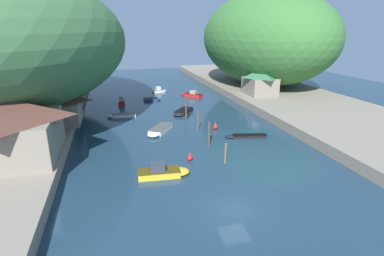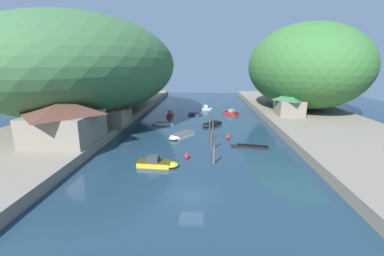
% 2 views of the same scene
% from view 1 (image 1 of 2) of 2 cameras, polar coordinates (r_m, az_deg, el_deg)
% --- Properties ---
extents(water_surface, '(130.00, 130.00, 0.00)m').
position_cam_1_polar(water_surface, '(53.33, -4.39, 2.37)').
color(water_surface, '#1E384C').
rests_on(water_surface, ground).
extents(left_bank, '(22.00, 120.00, 1.42)m').
position_cam_1_polar(left_bank, '(55.01, -32.44, 0.73)').
color(left_bank, gray).
rests_on(left_bank, ground).
extents(right_bank, '(22.00, 120.00, 1.42)m').
position_cam_1_polar(right_bank, '(63.31, 19.77, 4.58)').
color(right_bank, gray).
rests_on(right_bank, ground).
extents(hillside_right, '(28.88, 40.43, 21.96)m').
position_cam_1_polar(hillside_right, '(77.17, 13.96, 16.24)').
color(hillside_right, '#387033').
rests_on(hillside_right, right_bank).
extents(waterfront_building, '(9.99, 10.84, 6.54)m').
position_cam_1_polar(waterfront_building, '(37.09, -31.53, 0.08)').
color(waterfront_building, gray).
rests_on(waterfront_building, left_bank).
extents(boathouse_shed, '(8.39, 7.33, 4.76)m').
position_cam_1_polar(boathouse_shed, '(48.12, -25.17, 3.64)').
color(boathouse_shed, gray).
rests_on(boathouse_shed, left_bank).
extents(right_bank_cottage, '(6.06, 7.01, 5.30)m').
position_cam_1_polar(right_bank_cottage, '(65.12, 12.85, 8.68)').
color(right_bank_cottage, gray).
rests_on(right_bank_cottage, right_bank).
extents(boat_red_skiff, '(4.60, 4.94, 1.39)m').
position_cam_1_polar(boat_red_skiff, '(68.37, -0.18, 6.41)').
color(boat_red_skiff, red).
rests_on(boat_red_skiff, water_surface).
extents(boat_mid_channel, '(5.56, 2.29, 1.47)m').
position_cam_1_polar(boat_mid_channel, '(31.86, -5.33, -8.30)').
color(boat_mid_channel, gold).
rests_on(boat_mid_channel, water_surface).
extents(boat_navy_launch, '(5.06, 1.69, 0.61)m').
position_cam_1_polar(boat_navy_launch, '(53.56, -13.40, 2.31)').
color(boat_navy_launch, white).
rests_on(boat_navy_launch, water_surface).
extents(boat_small_dinghy, '(3.72, 2.46, 1.36)m').
position_cam_1_polar(boat_small_dinghy, '(73.45, -6.14, 7.13)').
color(boat_small_dinghy, white).
rests_on(boat_small_dinghy, water_surface).
extents(boat_cabin_cruiser, '(1.52, 3.64, 1.71)m').
position_cam_1_polar(boat_cabin_cruiser, '(62.78, -13.21, 4.88)').
color(boat_cabin_cruiser, red).
rests_on(boat_cabin_cruiser, water_surface).
extents(boat_open_rowboat, '(6.09, 2.27, 0.41)m').
position_cam_1_polar(boat_open_rowboat, '(43.14, 9.96, -1.54)').
color(boat_open_rowboat, black).
rests_on(boat_open_rowboat, water_surface).
extents(boat_near_quay, '(3.67, 2.31, 0.49)m').
position_cam_1_polar(boat_near_quay, '(64.98, -7.51, 5.43)').
color(boat_near_quay, navy).
rests_on(boat_near_quay, water_surface).
extents(boat_white_cruiser, '(4.80, 5.50, 0.66)m').
position_cam_1_polar(boat_white_cruiser, '(54.27, -1.85, 3.05)').
color(boat_white_cruiser, black).
rests_on(boat_white_cruiser, water_surface).
extents(boat_yellow_tender, '(4.92, 6.05, 0.70)m').
position_cam_1_polar(boat_yellow_tender, '(44.69, -6.34, -0.46)').
color(boat_yellow_tender, silver).
rests_on(boat_yellow_tender, water_surface).
extents(mooring_post_nearest, '(0.26, 0.26, 2.48)m').
position_cam_1_polar(mooring_post_nearest, '(34.45, 6.40, -4.76)').
color(mooring_post_nearest, brown).
rests_on(mooring_post_nearest, water_surface).
extents(mooring_post_second, '(0.32, 0.32, 3.35)m').
position_cam_1_polar(mooring_post_second, '(39.15, 3.26, -1.07)').
color(mooring_post_second, '#4C3D2D').
rests_on(mooring_post_second, water_surface).
extents(mooring_post_middle, '(0.20, 0.20, 3.18)m').
position_cam_1_polar(mooring_post_middle, '(44.98, 1.16, 1.46)').
color(mooring_post_middle, brown).
rests_on(mooring_post_middle, water_surface).
extents(mooring_post_fourth, '(0.27, 0.27, 3.68)m').
position_cam_1_polar(mooring_post_fourth, '(49.95, -1.15, 3.50)').
color(mooring_post_fourth, '#4C3D2D').
rests_on(mooring_post_fourth, water_surface).
extents(channel_buoy_near, '(0.74, 0.74, 1.10)m').
position_cam_1_polar(channel_buoy_near, '(46.01, 4.48, 0.27)').
color(channel_buoy_near, red).
rests_on(channel_buoy_near, water_surface).
extents(channel_buoy_far, '(0.67, 0.67, 1.01)m').
position_cam_1_polar(channel_buoy_far, '(35.20, -0.44, -5.63)').
color(channel_buoy_far, red).
rests_on(channel_buoy_far, water_surface).
extents(person_on_quay, '(0.32, 0.43, 1.69)m').
position_cam_1_polar(person_on_quay, '(37.80, -24.84, -2.41)').
color(person_on_quay, '#282D3D').
rests_on(person_on_quay, left_bank).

